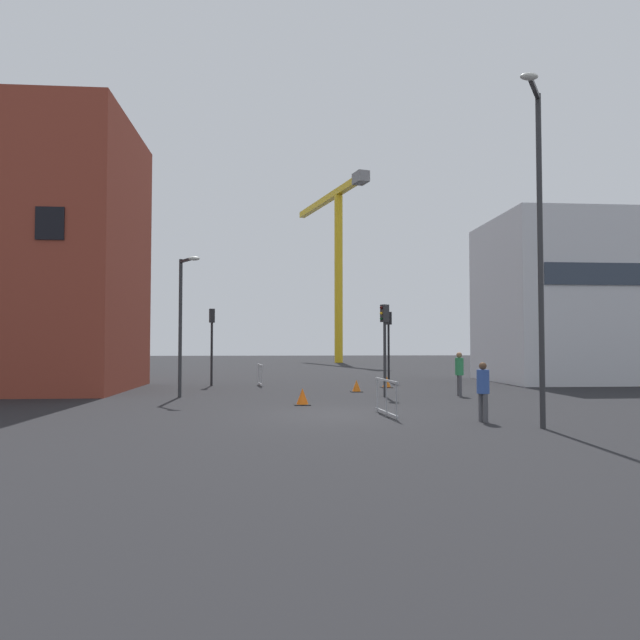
% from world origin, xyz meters
% --- Properties ---
extents(ground, '(160.00, 160.00, 0.00)m').
position_xyz_m(ground, '(0.00, 0.00, 0.00)').
color(ground, black).
extents(brick_building, '(10.70, 8.31, 12.31)m').
position_xyz_m(brick_building, '(-13.78, 9.86, 6.15)').
color(brick_building, brown).
rests_on(brick_building, ground).
extents(office_block, '(13.39, 7.88, 9.08)m').
position_xyz_m(office_block, '(17.02, 13.85, 4.54)').
color(office_block, silver).
rests_on(office_block, ground).
extents(construction_crane, '(6.25, 18.59, 19.25)m').
position_xyz_m(construction_crane, '(4.92, 45.53, 13.29)').
color(construction_crane, gold).
rests_on(construction_crane, ground).
extents(streetlamp_tall, '(1.06, 1.37, 8.60)m').
position_xyz_m(streetlamp_tall, '(4.89, -3.34, 4.95)').
color(streetlamp_tall, '#2D2D30').
rests_on(streetlamp_tall, ground).
extents(streetlamp_short, '(0.97, 1.27, 5.52)m').
position_xyz_m(streetlamp_short, '(-5.45, 5.83, 3.33)').
color(streetlamp_short, '#2D2D30').
rests_on(streetlamp_short, ground).
extents(traffic_light_crosswalk, '(0.32, 0.39, 3.88)m').
position_xyz_m(traffic_light_crosswalk, '(-4.98, 12.09, 2.61)').
color(traffic_light_crosswalk, '#232326').
rests_on(traffic_light_crosswalk, ground).
extents(traffic_light_verge, '(0.39, 0.34, 3.70)m').
position_xyz_m(traffic_light_verge, '(2.59, 5.46, 2.50)').
color(traffic_light_verge, '#2D2D30').
rests_on(traffic_light_verge, ground).
extents(traffic_light_far, '(0.35, 0.39, 3.87)m').
position_xyz_m(traffic_light_far, '(4.45, 14.07, 2.60)').
color(traffic_light_far, black).
rests_on(traffic_light_far, ground).
extents(pedestrian_walking, '(0.34, 0.34, 1.63)m').
position_xyz_m(pedestrian_walking, '(3.91, -1.90, 0.95)').
color(pedestrian_walking, '#4C4C51').
rests_on(pedestrian_walking, ground).
extents(pedestrian_waiting, '(0.34, 0.34, 1.78)m').
position_xyz_m(pedestrian_waiting, '(5.70, 5.64, 1.04)').
color(pedestrian_waiting, '#4C4C51').
rests_on(pedestrian_waiting, ground).
extents(safety_barrier_rear, '(0.27, 2.16, 1.08)m').
position_xyz_m(safety_barrier_rear, '(1.51, -0.43, 0.56)').
color(safety_barrier_rear, gray).
rests_on(safety_barrier_rear, ground).
extents(safety_barrier_right_run, '(0.31, 1.88, 1.08)m').
position_xyz_m(safety_barrier_right_run, '(-2.54, 11.87, 0.56)').
color(safety_barrier_right_run, '#9EA0A5').
rests_on(safety_barrier_right_run, ground).
extents(traffic_cone_orange, '(0.52, 0.52, 0.52)m').
position_xyz_m(traffic_cone_orange, '(1.80, 7.95, 0.24)').
color(traffic_cone_orange, black).
rests_on(traffic_cone_orange, ground).
extents(traffic_cone_by_barrier, '(0.57, 0.57, 0.58)m').
position_xyz_m(traffic_cone_by_barrier, '(-0.83, 2.79, 0.27)').
color(traffic_cone_by_barrier, black).
rests_on(traffic_cone_by_barrier, ground).
extents(traffic_cone_striped, '(0.55, 0.55, 0.56)m').
position_xyz_m(traffic_cone_striped, '(3.59, 10.23, 0.26)').
color(traffic_cone_striped, black).
rests_on(traffic_cone_striped, ground).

